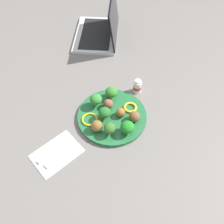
{
  "coord_description": "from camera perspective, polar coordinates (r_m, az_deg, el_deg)",
  "views": [
    {
      "loc": [
        0.4,
        0.42,
        0.8
      ],
      "look_at": [
        0.0,
        0.0,
        0.04
      ],
      "focal_mm": 38.71,
      "sensor_mm": 36.0,
      "label": 1
    }
  ],
  "objects": [
    {
      "name": "meatball_back_left",
      "position": [
        0.96,
        2.04,
        -0.1
      ],
      "size": [
        0.04,
        0.04,
        0.04
      ],
      "primitive_type": "sphere",
      "color": "brown",
      "rests_on": "plate"
    },
    {
      "name": "broccoli_floret_back_left",
      "position": [
        1.01,
        -0.15,
        4.7
      ],
      "size": [
        0.05,
        0.05,
        0.05
      ],
      "color": "#A6CB70",
      "rests_on": "plate"
    },
    {
      "name": "fork",
      "position": [
        0.91,
        -12.75,
        -10.4
      ],
      "size": [
        0.12,
        0.02,
        0.01
      ],
      "color": "silver",
      "rests_on": "napkin"
    },
    {
      "name": "broccoli_floret_mid_right",
      "position": [
        0.9,
        3.67,
        -3.61
      ],
      "size": [
        0.05,
        0.05,
        0.05
      ],
      "color": "#AAC977",
      "rests_on": "plate"
    },
    {
      "name": "yogurt_bottle",
      "position": [
        1.06,
        6.0,
        6.02
      ],
      "size": [
        0.04,
        0.04,
        0.07
      ],
      "color": "white",
      "rests_on": "ground_plane"
    },
    {
      "name": "pepper_ring_far_rim",
      "position": [
        0.96,
        -5.29,
        -1.75
      ],
      "size": [
        0.09,
        0.09,
        0.01
      ],
      "primitive_type": "torus",
      "rotation": [
        0.0,
        0.0,
        0.56
      ],
      "color": "yellow",
      "rests_on": "plate"
    },
    {
      "name": "broccoli_floret_far_rim",
      "position": [
        0.98,
        -3.81,
        2.98
      ],
      "size": [
        0.05,
        0.05,
        0.06
      ],
      "color": "#92C46E",
      "rests_on": "plate"
    },
    {
      "name": "laptop",
      "position": [
        1.36,
        -2.57,
        18.79
      ],
      "size": [
        0.38,
        0.38,
        0.21
      ],
      "color": "silver",
      "rests_on": "ground_plane"
    },
    {
      "name": "meatball_far_rim",
      "position": [
        0.92,
        -3.61,
        -3.32
      ],
      "size": [
        0.05,
        0.05,
        0.05
      ],
      "primitive_type": "sphere",
      "color": "brown",
      "rests_on": "plate"
    },
    {
      "name": "plate",
      "position": [
        0.98,
        0.0,
        -0.99
      ],
      "size": [
        0.28,
        0.28,
        0.02
      ],
      "primitive_type": "cylinder",
      "color": "#236638",
      "rests_on": "ground_plane"
    },
    {
      "name": "knife",
      "position": [
        0.92,
        -13.95,
        -8.84
      ],
      "size": [
        0.15,
        0.03,
        0.01
      ],
      "color": "silver",
      "rests_on": "napkin"
    },
    {
      "name": "meatball_center",
      "position": [
        0.98,
        -0.92,
        1.93
      ],
      "size": [
        0.04,
        0.04,
        0.04
      ],
      "primitive_type": "sphere",
      "color": "brown",
      "rests_on": "plate"
    },
    {
      "name": "broccoli_floret_back_right",
      "position": [
        0.9,
        -0.57,
        -3.84
      ],
      "size": [
        0.04,
        0.04,
        0.05
      ],
      "color": "#9BCF76",
      "rests_on": "plate"
    },
    {
      "name": "napkin",
      "position": [
        0.92,
        -12.93,
        -9.47
      ],
      "size": [
        0.17,
        0.12,
        0.01
      ],
      "primitive_type": "cube",
      "rotation": [
        0.0,
        0.0,
        -0.02
      ],
      "color": "white",
      "rests_on": "ground_plane"
    },
    {
      "name": "broccoli_floret_near_rim",
      "position": [
        0.94,
        -1.78,
        -0.17
      ],
      "size": [
        0.05,
        0.05,
        0.06
      ],
      "color": "#93BF84",
      "rests_on": "plate"
    },
    {
      "name": "pepper_ring_front_left",
      "position": [
        0.99,
        4.33,
        1.07
      ],
      "size": [
        0.08,
        0.08,
        0.01
      ],
      "primitive_type": "torus",
      "rotation": [
        0.0,
        0.0,
        0.99
      ],
      "color": "yellow",
      "rests_on": "plate"
    },
    {
      "name": "ground_plane",
      "position": [
        0.99,
        0.0,
        -1.27
      ],
      "size": [
        4.0,
        4.0,
        0.0
      ],
      "primitive_type": "plane",
      "color": "slate"
    },
    {
      "name": "meatball_back_right",
      "position": [
        0.95,
        5.31,
        -1.1
      ],
      "size": [
        0.04,
        0.04,
        0.04
      ],
      "primitive_type": "sphere",
      "color": "brown",
      "rests_on": "plate"
    }
  ]
}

